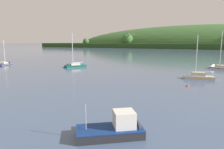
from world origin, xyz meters
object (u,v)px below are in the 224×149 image
at_px(sailboat_far_left, 219,69).
at_px(mooring_buoy_midchannel, 187,86).
at_px(sailboat_near_mooring, 6,64).
at_px(sailboat_midwater_white, 195,78).
at_px(sailboat_outer_reach, 73,67).
at_px(dockside_crane, 129,41).
at_px(fishing_boat_moored, 117,131).

relative_size(sailboat_far_left, mooring_buoy_midchannel, 20.63).
bearing_deg(sailboat_near_mooring, sailboat_far_left, -92.26).
relative_size(sailboat_midwater_white, mooring_buoy_midchannel, 17.34).
bearing_deg(sailboat_near_mooring, sailboat_midwater_white, -109.14).
bearing_deg(sailboat_outer_reach, sailboat_far_left, 143.52).
bearing_deg(dockside_crane, fishing_boat_moored, -39.55).
bearing_deg(fishing_boat_moored, sailboat_midwater_white, 46.93).
bearing_deg(fishing_boat_moored, sailboat_outer_reach, 95.62).
height_order(sailboat_far_left, sailboat_outer_reach, sailboat_far_left).
bearing_deg(sailboat_near_mooring, mooring_buoy_midchannel, -117.07).
bearing_deg(sailboat_midwater_white, sailboat_near_mooring, -10.10).
height_order(sailboat_midwater_white, sailboat_far_left, sailboat_far_left).
relative_size(dockside_crane, fishing_boat_moored, 2.84).
distance_m(sailboat_near_mooring, fishing_boat_moored, 64.51).
xyz_separation_m(dockside_crane, sailboat_near_mooring, (35.73, -191.46, -8.24)).
distance_m(sailboat_midwater_white, sailboat_outer_reach, 36.15).
xyz_separation_m(sailboat_near_mooring, fishing_boat_moored, (57.37, -29.49, 0.30)).
distance_m(sailboat_midwater_white, fishing_boat_moored, 31.80).
xyz_separation_m(dockside_crane, fishing_boat_moored, (93.10, -220.95, -7.94)).
bearing_deg(sailboat_midwater_white, sailboat_outer_reach, -17.69).
relative_size(dockside_crane, mooring_buoy_midchannel, 29.39).
bearing_deg(sailboat_outer_reach, dockside_crane, -130.85).
height_order(sailboat_midwater_white, sailboat_outer_reach, sailboat_outer_reach).
relative_size(sailboat_far_left, sailboat_outer_reach, 1.05).
height_order(dockside_crane, sailboat_midwater_white, dockside_crane).
bearing_deg(dockside_crane, mooring_buoy_midchannel, -36.56).
distance_m(dockside_crane, sailboat_midwater_white, 212.50).
distance_m(fishing_boat_moored, mooring_buoy_midchannel, 23.46).
relative_size(sailboat_midwater_white, fishing_boat_moored, 1.68).
bearing_deg(sailboat_far_left, sailboat_midwater_white, 106.47).
bearing_deg(sailboat_outer_reach, sailboat_near_mooring, -45.82).
xyz_separation_m(sailboat_midwater_white, sailboat_far_left, (4.49, 20.11, -0.14)).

